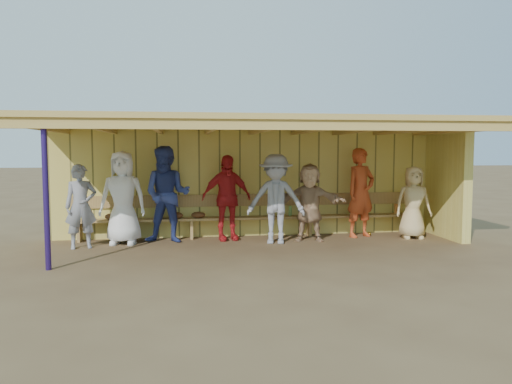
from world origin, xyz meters
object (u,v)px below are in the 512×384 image
player_c (167,195)px  player_e (276,199)px  player_a (81,206)px  player_b (123,198)px  bench (251,213)px  player_d (226,198)px  player_g (361,193)px  player_f (309,202)px  player_h (413,202)px

player_c → player_e: size_ratio=1.09×
player_a → player_b: 0.83m
player_b → bench: 2.74m
player_d → bench: (0.56, 0.31, -0.37)m
player_a → bench: bearing=-3.3°
bench → player_b: bearing=-170.5°
player_a → bench: 3.52m
player_e → player_d: bearing=165.6°
player_e → player_g: bearing=26.7°
player_e → player_g: (1.97, 0.47, 0.06)m
player_g → player_d: bearing=159.1°
player_d → player_f: 1.74m
player_b → player_f: player_b is taller
player_c → player_d: (1.23, 0.10, -0.09)m
player_h → player_c: bearing=-176.0°
player_f → player_h: size_ratio=1.04×
player_a → player_g: size_ratio=0.84×
player_e → player_c: bearing=-177.1°
player_a → player_e: bearing=-16.6°
player_f → player_g: bearing=29.3°
player_a → player_c: (1.63, 0.37, 0.18)m
player_g → bench: 2.44m
player_h → player_g: bearing=168.2°
player_f → player_g: size_ratio=0.84×
player_b → player_g: bearing=7.9°
player_a → player_c: player_c is taller
player_b → player_d: player_b is taller
player_c → player_d: 1.23m
player_a → player_h: size_ratio=1.05×
player_b → player_c: 0.88m
player_e → bench: bearing=129.6°
player_g → player_f: bearing=174.5°
player_c → player_f: (2.93, -0.26, -0.18)m
player_a → player_f: 4.56m
player_a → bench: size_ratio=0.21×
player_c → player_h: 5.22m
player_d → player_e: (0.96, -0.51, 0.01)m
player_c → player_e: 2.22m
player_f → bench: 1.35m
player_a → player_g: 5.81m
player_f → player_h: (2.28, -0.04, -0.03)m
player_b → bench: bearing=16.2°
player_a → player_f: (4.56, 0.11, -0.01)m
player_c → bench: player_c is taller
player_f → bench: size_ratio=0.21×
player_f → bench: bearing=164.4°
player_b → player_f: size_ratio=1.16×
player_g → player_h: 1.12m
player_d → player_f: player_d is taller
player_a → player_h: 6.83m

